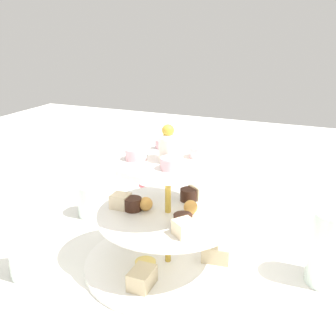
% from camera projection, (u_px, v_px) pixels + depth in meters
% --- Properties ---
extents(ground_plane, '(2.40, 2.40, 0.00)m').
position_uv_depth(ground_plane, '(168.00, 266.00, 0.73)').
color(ground_plane, silver).
extents(tiered_serving_stand, '(0.29, 0.29, 0.26)m').
position_uv_depth(tiered_serving_stand, '(168.00, 224.00, 0.70)').
color(tiered_serving_stand, white).
rests_on(tiered_serving_stand, ground_plane).
extents(water_glass_tall_right, '(0.07, 0.07, 0.13)m').
position_uv_depth(water_glass_tall_right, '(330.00, 248.00, 0.66)').
color(water_glass_tall_right, silver).
rests_on(water_glass_tall_right, ground_plane).
extents(water_glass_short_left, '(0.06, 0.06, 0.07)m').
position_uv_depth(water_glass_short_left, '(92.00, 200.00, 0.91)').
color(water_glass_short_left, silver).
rests_on(water_glass_short_left, ground_plane).
extents(teacup_with_saucer, '(0.09, 0.09, 0.05)m').
position_uv_depth(teacup_with_saucer, '(151.00, 193.00, 0.98)').
color(teacup_with_saucer, white).
rests_on(teacup_with_saucer, ground_plane).
extents(butter_knife_right, '(0.08, 0.16, 0.00)m').
position_uv_depth(butter_knife_right, '(249.00, 206.00, 0.97)').
color(butter_knife_right, silver).
rests_on(butter_knife_right, ground_plane).
extents(water_glass_mid_back, '(0.06, 0.06, 0.10)m').
position_uv_depth(water_glass_mid_back, '(26.00, 249.00, 0.69)').
color(water_glass_mid_back, silver).
rests_on(water_glass_mid_back, ground_plane).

